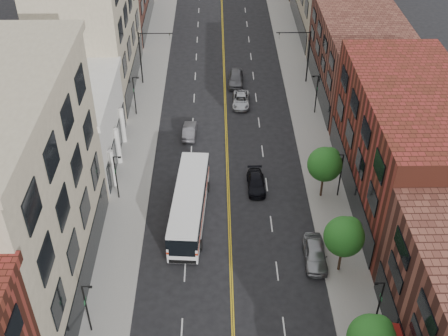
{
  "coord_description": "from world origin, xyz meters",
  "views": [
    {
      "loc": [
        -1.14,
        -19.34,
        36.4
      ],
      "look_at": [
        -0.48,
        22.28,
        5.0
      ],
      "focal_mm": 45.0,
      "sensor_mm": 36.0,
      "label": 1
    }
  ],
  "objects_px": {
    "car_parked_far": "(315,254)",
    "car_lane_a": "(256,183)",
    "car_lane_behind": "(190,130)",
    "car_lane_b": "(241,100)",
    "city_bus": "(189,203)",
    "car_lane_c": "(236,78)"
  },
  "relations": [
    {
      "from": "car_lane_behind",
      "to": "city_bus",
      "type": "bearing_deg",
      "value": 94.72
    },
    {
      "from": "car_lane_behind",
      "to": "car_lane_b",
      "type": "height_order",
      "value": "car_lane_behind"
    },
    {
      "from": "car_lane_b",
      "to": "car_lane_c",
      "type": "distance_m",
      "value": 5.49
    },
    {
      "from": "city_bus",
      "to": "car_lane_c",
      "type": "distance_m",
      "value": 27.26
    },
    {
      "from": "car_parked_far",
      "to": "car_lane_behind",
      "type": "relative_size",
      "value": 1.17
    },
    {
      "from": "car_lane_c",
      "to": "car_parked_far",
      "type": "bearing_deg",
      "value": -75.51
    },
    {
      "from": "car_lane_b",
      "to": "car_lane_a",
      "type": "bearing_deg",
      "value": -83.55
    },
    {
      "from": "car_lane_behind",
      "to": "car_lane_a",
      "type": "bearing_deg",
      "value": 128.66
    },
    {
      "from": "car_lane_a",
      "to": "car_lane_c",
      "type": "relative_size",
      "value": 0.9
    },
    {
      "from": "city_bus",
      "to": "car_lane_behind",
      "type": "relative_size",
      "value": 3.1
    },
    {
      "from": "car_parked_far",
      "to": "car_lane_a",
      "type": "xyz_separation_m",
      "value": [
        -4.55,
        10.29,
        -0.18
      ]
    },
    {
      "from": "city_bus",
      "to": "car_parked_far",
      "type": "relative_size",
      "value": 2.65
    },
    {
      "from": "car_parked_far",
      "to": "car_lane_a",
      "type": "distance_m",
      "value": 11.25
    },
    {
      "from": "car_lane_a",
      "to": "car_lane_c",
      "type": "bearing_deg",
      "value": 92.53
    },
    {
      "from": "car_lane_behind",
      "to": "car_lane_a",
      "type": "relative_size",
      "value": 0.94
    },
    {
      "from": "car_lane_behind",
      "to": "car_lane_b",
      "type": "relative_size",
      "value": 0.89
    },
    {
      "from": "city_bus",
      "to": "car_lane_a",
      "type": "distance_m",
      "value": 8.08
    },
    {
      "from": "car_lane_behind",
      "to": "car_lane_b",
      "type": "bearing_deg",
      "value": -129.29
    },
    {
      "from": "car_lane_b",
      "to": "car_lane_c",
      "type": "relative_size",
      "value": 0.95
    },
    {
      "from": "car_lane_behind",
      "to": "car_lane_c",
      "type": "height_order",
      "value": "car_lane_c"
    },
    {
      "from": "city_bus",
      "to": "car_parked_far",
      "type": "xyz_separation_m",
      "value": [
        11.17,
        -5.81,
        -1.06
      ]
    },
    {
      "from": "car_parked_far",
      "to": "city_bus",
      "type": "bearing_deg",
      "value": 154.26
    }
  ]
}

